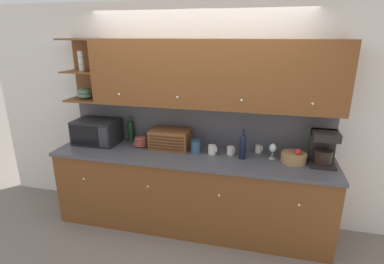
{
  "coord_description": "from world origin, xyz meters",
  "views": [
    {
      "loc": [
        0.77,
        -3.4,
        2.23
      ],
      "look_at": [
        0.0,
        -0.23,
        1.17
      ],
      "focal_mm": 28.0,
      "sensor_mm": 36.0,
      "label": 1
    }
  ],
  "objects_px": {
    "microwave": "(97,132)",
    "bread_box": "(170,139)",
    "mug_blue_second": "(212,150)",
    "storage_canister": "(196,146)",
    "bowl_stack_on_counter": "(141,142)",
    "coffee_maker": "(323,148)",
    "wine_bottle": "(131,130)",
    "wine_glass": "(273,149)",
    "fruit_basket": "(294,157)",
    "mug_patterned_third": "(259,149)",
    "mug": "(231,150)",
    "second_wine_bottle": "(243,146)"
  },
  "relations": [
    {
      "from": "bowl_stack_on_counter",
      "to": "mug_blue_second",
      "type": "distance_m",
      "value": 0.9
    },
    {
      "from": "mug",
      "to": "mug_patterned_third",
      "type": "relative_size",
      "value": 1.08
    },
    {
      "from": "wine_glass",
      "to": "mug_blue_second",
      "type": "bearing_deg",
      "value": -177.75
    },
    {
      "from": "microwave",
      "to": "wine_bottle",
      "type": "xyz_separation_m",
      "value": [
        0.38,
        0.17,
        -0.0
      ]
    },
    {
      "from": "second_wine_bottle",
      "to": "wine_glass",
      "type": "height_order",
      "value": "second_wine_bottle"
    },
    {
      "from": "bowl_stack_on_counter",
      "to": "storage_canister",
      "type": "distance_m",
      "value": 0.7
    },
    {
      "from": "mug",
      "to": "wine_glass",
      "type": "xyz_separation_m",
      "value": [
        0.46,
        -0.01,
        0.07
      ]
    },
    {
      "from": "mug_blue_second",
      "to": "bowl_stack_on_counter",
      "type": "bearing_deg",
      "value": 176.69
    },
    {
      "from": "bread_box",
      "to": "mug_blue_second",
      "type": "xyz_separation_m",
      "value": [
        0.52,
        -0.06,
        -0.06
      ]
    },
    {
      "from": "bread_box",
      "to": "storage_canister",
      "type": "relative_size",
      "value": 3.02
    },
    {
      "from": "bowl_stack_on_counter",
      "to": "wine_glass",
      "type": "relative_size",
      "value": 1.05
    },
    {
      "from": "wine_bottle",
      "to": "coffee_maker",
      "type": "relative_size",
      "value": 0.87
    },
    {
      "from": "fruit_basket",
      "to": "mug_blue_second",
      "type": "bearing_deg",
      "value": 179.14
    },
    {
      "from": "bread_box",
      "to": "wine_glass",
      "type": "relative_size",
      "value": 2.6
    },
    {
      "from": "microwave",
      "to": "bowl_stack_on_counter",
      "type": "bearing_deg",
      "value": 2.58
    },
    {
      "from": "mug_patterned_third",
      "to": "coffee_maker",
      "type": "relative_size",
      "value": 0.24
    },
    {
      "from": "bread_box",
      "to": "wine_glass",
      "type": "xyz_separation_m",
      "value": [
        1.19,
        -0.04,
        0.0
      ]
    },
    {
      "from": "microwave",
      "to": "mug_blue_second",
      "type": "height_order",
      "value": "microwave"
    },
    {
      "from": "second_wine_bottle",
      "to": "fruit_basket",
      "type": "distance_m",
      "value": 0.55
    },
    {
      "from": "wine_bottle",
      "to": "mug_blue_second",
      "type": "distance_m",
      "value": 1.11
    },
    {
      "from": "fruit_basket",
      "to": "bowl_stack_on_counter",
      "type": "bearing_deg",
      "value": 177.91
    },
    {
      "from": "storage_canister",
      "to": "bowl_stack_on_counter",
      "type": "bearing_deg",
      "value": 176.04
    },
    {
      "from": "mug",
      "to": "storage_canister",
      "type": "bearing_deg",
      "value": -174.94
    },
    {
      "from": "bowl_stack_on_counter",
      "to": "bread_box",
      "type": "height_order",
      "value": "bread_box"
    },
    {
      "from": "microwave",
      "to": "mug_patterned_third",
      "type": "height_order",
      "value": "microwave"
    },
    {
      "from": "wine_bottle",
      "to": "bowl_stack_on_counter",
      "type": "bearing_deg",
      "value": -36.33
    },
    {
      "from": "bowl_stack_on_counter",
      "to": "wine_glass",
      "type": "xyz_separation_m",
      "value": [
        1.56,
        -0.03,
        0.06
      ]
    },
    {
      "from": "wine_bottle",
      "to": "bowl_stack_on_counter",
      "type": "relative_size",
      "value": 1.76
    },
    {
      "from": "wine_bottle",
      "to": "bowl_stack_on_counter",
      "type": "xyz_separation_m",
      "value": [
        0.19,
        -0.14,
        -0.09
      ]
    },
    {
      "from": "mug_blue_second",
      "to": "storage_canister",
      "type": "bearing_deg",
      "value": 179.03
    },
    {
      "from": "mug",
      "to": "second_wine_bottle",
      "type": "xyz_separation_m",
      "value": [
        0.14,
        -0.09,
        0.1
      ]
    },
    {
      "from": "microwave",
      "to": "bread_box",
      "type": "xyz_separation_m",
      "value": [
        0.95,
        0.04,
        -0.03
      ]
    },
    {
      "from": "wine_glass",
      "to": "bowl_stack_on_counter",
      "type": "bearing_deg",
      "value": 179.05
    },
    {
      "from": "wine_glass",
      "to": "coffee_maker",
      "type": "xyz_separation_m",
      "value": [
        0.5,
        -0.04,
        0.07
      ]
    },
    {
      "from": "microwave",
      "to": "wine_bottle",
      "type": "relative_size",
      "value": 1.64
    },
    {
      "from": "wine_glass",
      "to": "bread_box",
      "type": "bearing_deg",
      "value": 178.2
    },
    {
      "from": "microwave",
      "to": "wine_glass",
      "type": "xyz_separation_m",
      "value": [
        2.13,
        -0.0,
        -0.03
      ]
    },
    {
      "from": "mug_patterned_third",
      "to": "second_wine_bottle",
      "type": "bearing_deg",
      "value": -126.45
    },
    {
      "from": "mug_blue_second",
      "to": "coffee_maker",
      "type": "distance_m",
      "value": 1.17
    },
    {
      "from": "bowl_stack_on_counter",
      "to": "coffee_maker",
      "type": "distance_m",
      "value": 2.07
    },
    {
      "from": "mug_patterned_third",
      "to": "fruit_basket",
      "type": "relative_size",
      "value": 0.33
    },
    {
      "from": "mug_blue_second",
      "to": "second_wine_bottle",
      "type": "relative_size",
      "value": 0.32
    },
    {
      "from": "microwave",
      "to": "second_wine_bottle",
      "type": "height_order",
      "value": "second_wine_bottle"
    },
    {
      "from": "mug_blue_second",
      "to": "fruit_basket",
      "type": "xyz_separation_m",
      "value": [
        0.89,
        -0.01,
        0.0
      ]
    },
    {
      "from": "wine_bottle",
      "to": "microwave",
      "type": "bearing_deg",
      "value": -156.3
    },
    {
      "from": "wine_bottle",
      "to": "wine_glass",
      "type": "bearing_deg",
      "value": -5.44
    },
    {
      "from": "microwave",
      "to": "coffee_maker",
      "type": "bearing_deg",
      "value": -0.94
    },
    {
      "from": "bread_box",
      "to": "mug_blue_second",
      "type": "bearing_deg",
      "value": -6.9
    },
    {
      "from": "second_wine_bottle",
      "to": "microwave",
      "type": "bearing_deg",
      "value": 177.59
    },
    {
      "from": "bowl_stack_on_counter",
      "to": "second_wine_bottle",
      "type": "xyz_separation_m",
      "value": [
        1.24,
        -0.1,
        0.09
      ]
    }
  ]
}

